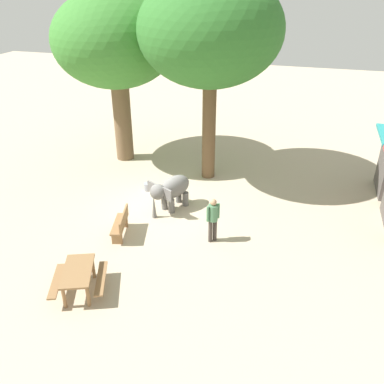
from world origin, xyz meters
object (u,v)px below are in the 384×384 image
Objects in this scene: shade_tree_main at (116,41)px; shade_tree_secondary at (211,31)px; person_handler at (213,217)px; picnic_table_near at (78,275)px; wooden_bench at (121,224)px; feed_bucket at (148,187)px; elephant at (171,190)px.

shade_tree_secondary is at bearing 79.18° from shade_tree_main.
picnic_table_near is (3.57, -3.02, -0.36)m from person_handler.
wooden_bench is 4.04× the size of feed_bucket.
shade_tree_main is 0.92× the size of shade_tree_secondary.
picnic_table_near reaches higher than feed_bucket.
shade_tree_main is 4.59m from shade_tree_secondary.
shade_tree_main is (-5.76, -5.90, 4.58)m from person_handler.
shade_tree_main reaches higher than person_handler.
elephant is 0.95× the size of picnic_table_near.
person_handler is at bearing 16.24° from shade_tree_secondary.
person_handler is 9.43m from shade_tree_main.
shade_tree_main is 6.56m from feed_bucket.
person_handler is 0.21× the size of shade_tree_main.
shade_tree_main is at bearing -100.82° from shade_tree_secondary.
shade_tree_secondary is at bearing -32.69° from picnic_table_near.
feed_bucket is (-3.41, -0.41, -0.31)m from wooden_bench.
person_handler is 1.11× the size of wooden_bench.
elephant reaches higher than picnic_table_near.
person_handler is at bearing 78.37° from elephant.
shade_tree_main is at bearing -4.91° from picnic_table_near.
shade_tree_main reaches higher than wooden_bench.
person_handler reaches higher than elephant.
elephant is at bearing -40.27° from wooden_bench.
person_handler is at bearing 45.68° from shade_tree_main.
shade_tree_main is 3.95× the size of picnic_table_near.
feed_bucket is at bearing 39.13° from shade_tree_main.
shade_tree_main is at bearing -140.87° from feed_bucket.
person_handler is 4.50× the size of feed_bucket.
wooden_bench reaches higher than picnic_table_near.
shade_tree_secondary is at bearing -31.85° from wooden_bench.
picnic_table_near is at bearing -10.61° from shade_tree_secondary.
feed_bucket is at bearing -17.56° from picnic_table_near.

